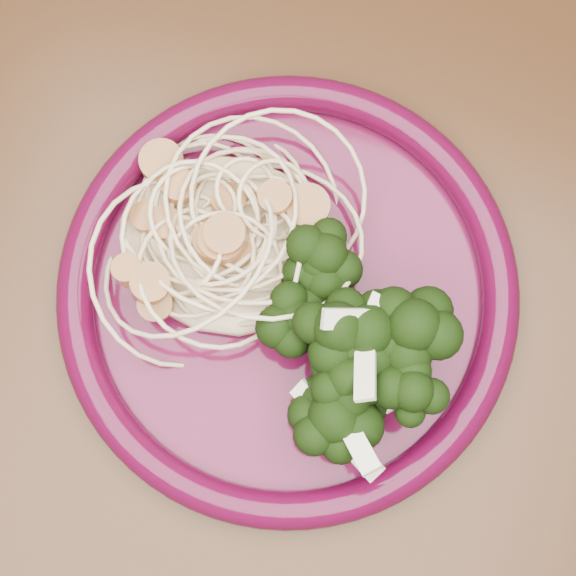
# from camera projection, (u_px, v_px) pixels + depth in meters

# --- Properties ---
(dining_table) EXTENTS (1.20, 0.80, 0.75)m
(dining_table) POSITION_uv_depth(u_px,v_px,m) (364.00, 264.00, 0.62)
(dining_table) COLOR #472814
(dining_table) RESTS_ON ground
(dinner_plate) EXTENTS (0.37, 0.37, 0.02)m
(dinner_plate) POSITION_uv_depth(u_px,v_px,m) (288.00, 291.00, 0.50)
(dinner_plate) COLOR #4E0B29
(dinner_plate) RESTS_ON dining_table
(spaghetti_pile) EXTENTS (0.17, 0.16, 0.03)m
(spaghetti_pile) POSITION_uv_depth(u_px,v_px,m) (227.00, 239.00, 0.50)
(spaghetti_pile) COLOR beige
(spaghetti_pile) RESTS_ON dinner_plate
(scallop_cluster) EXTENTS (0.18, 0.18, 0.05)m
(scallop_cluster) POSITION_uv_depth(u_px,v_px,m) (222.00, 222.00, 0.46)
(scallop_cluster) COLOR #B57B43
(scallop_cluster) RESTS_ON spaghetti_pile
(broccoli_pile) EXTENTS (0.15, 0.19, 0.06)m
(broccoli_pile) POSITION_uv_depth(u_px,v_px,m) (368.00, 345.00, 0.47)
(broccoli_pile) COLOR black
(broccoli_pile) RESTS_ON dinner_plate
(onion_garnish) EXTENTS (0.10, 0.12, 0.06)m
(onion_garnish) POSITION_uv_depth(u_px,v_px,m) (374.00, 336.00, 0.44)
(onion_garnish) COLOR white
(onion_garnish) RESTS_ON broccoli_pile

